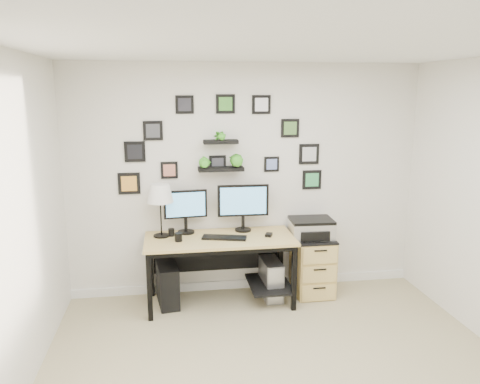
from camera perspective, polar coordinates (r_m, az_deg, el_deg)
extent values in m
plane|color=white|center=(3.28, 6.95, 17.56)|extent=(4.00, 4.00, 0.00)
plane|color=silver|center=(5.31, 0.78, 1.47)|extent=(4.00, 0.00, 4.00)
cube|color=white|center=(5.67, 0.76, -11.08)|extent=(4.00, 0.03, 0.10)
cube|color=tan|center=(5.05, -2.47, -5.73)|extent=(1.60, 0.70, 0.03)
cube|color=black|center=(5.06, -2.46, -6.16)|extent=(1.54, 0.64, 0.05)
cube|color=black|center=(5.45, -2.83, -7.43)|extent=(1.44, 0.02, 0.41)
cube|color=black|center=(5.33, 3.59, -11.13)|extent=(0.45, 0.63, 0.03)
cube|color=black|center=(4.88, -10.98, -11.32)|extent=(0.05, 0.05, 0.72)
cube|color=black|center=(5.44, -10.77, -8.81)|extent=(0.05, 0.05, 0.72)
cube|color=black|center=(5.04, 6.61, -10.40)|extent=(0.05, 0.05, 0.72)
cube|color=black|center=(5.58, 4.97, -8.08)|extent=(0.05, 0.05, 0.72)
cylinder|color=black|center=(5.23, -6.59, -4.87)|extent=(0.20, 0.20, 0.02)
cylinder|color=black|center=(5.21, -6.61, -4.00)|extent=(0.04, 0.04, 0.16)
cube|color=black|center=(5.14, -6.67, -1.48)|extent=(0.47, 0.08, 0.31)
cube|color=#59A5D8|center=(5.12, -6.64, -1.54)|extent=(0.42, 0.05, 0.27)
cylinder|color=black|center=(5.28, 0.37, -4.63)|extent=(0.19, 0.19, 0.02)
cylinder|color=black|center=(5.26, 0.37, -3.78)|extent=(0.04, 0.04, 0.16)
cube|color=black|center=(5.19, 0.39, -1.04)|extent=(0.57, 0.05, 0.36)
cube|color=#59A5D8|center=(5.17, 0.42, -1.09)|extent=(0.51, 0.02, 0.31)
cube|color=black|center=(5.00, -1.92, -5.57)|extent=(0.49, 0.26, 0.02)
cube|color=black|center=(5.09, 3.52, -5.23)|extent=(0.10, 0.12, 0.03)
cylinder|color=black|center=(5.15, -9.54, -5.27)|extent=(0.17, 0.17, 0.02)
cylinder|color=black|center=(5.08, -9.64, -2.42)|extent=(0.02, 0.02, 0.52)
cone|color=white|center=(5.03, -9.72, -0.14)|extent=(0.28, 0.28, 0.20)
cylinder|color=black|center=(4.95, -7.51, -5.48)|extent=(0.08, 0.08, 0.09)
cylinder|color=black|center=(5.13, -8.37, -4.88)|extent=(0.07, 0.07, 0.08)
cube|color=black|center=(5.25, -8.81, -11.08)|extent=(0.26, 0.48, 0.45)
cube|color=gray|center=(5.37, 3.80, -10.51)|extent=(0.21, 0.44, 0.44)
cube|color=silver|center=(5.18, 4.41, -11.42)|extent=(0.17, 0.02, 0.41)
cube|color=tan|center=(5.49, 8.80, -8.89)|extent=(0.42, 0.50, 0.65)
cube|color=black|center=(5.38, 8.92, -5.56)|extent=(0.43, 0.51, 0.02)
cube|color=tan|center=(5.35, 9.57, -12.03)|extent=(0.39, 0.02, 0.18)
cylinder|color=black|center=(5.31, 9.64, -11.49)|extent=(0.14, 0.02, 0.02)
cube|color=tan|center=(5.27, 9.66, -9.88)|extent=(0.39, 0.02, 0.18)
cylinder|color=black|center=(5.23, 9.73, -9.32)|extent=(0.14, 0.02, 0.02)
cube|color=tan|center=(5.19, 9.74, -7.66)|extent=(0.39, 0.02, 0.18)
cylinder|color=black|center=(5.16, 9.82, -7.07)|extent=(0.14, 0.02, 0.02)
cube|color=silver|center=(5.35, 8.67, -4.51)|extent=(0.49, 0.39, 0.18)
cube|color=black|center=(5.32, 8.70, -3.41)|extent=(0.49, 0.39, 0.03)
cube|color=black|center=(5.18, 9.20, -5.40)|extent=(0.32, 0.04, 0.11)
cube|color=black|center=(5.16, -2.34, 2.83)|extent=(0.50, 0.18, 0.04)
cube|color=black|center=(5.11, -2.36, 6.13)|extent=(0.38, 0.15, 0.04)
imported|color=green|center=(5.12, -4.26, 4.49)|extent=(0.15, 0.12, 0.27)
imported|color=green|center=(5.16, -0.48, 4.58)|extent=(0.15, 0.15, 0.27)
imported|color=green|center=(5.09, -2.38, 7.78)|extent=(0.13, 0.09, 0.25)
cube|color=black|center=(5.22, -2.75, 3.46)|extent=(0.19, 0.02, 0.19)
cube|color=#3A3940|center=(5.21, -2.73, 3.44)|extent=(0.13, 0.00, 0.13)
cube|color=black|center=(5.14, -6.77, 10.54)|extent=(0.20, 0.02, 0.20)
cube|color=#25252C|center=(5.13, -6.77, 10.53)|extent=(0.14, 0.00, 0.14)
cube|color=black|center=(5.33, 6.12, 7.75)|extent=(0.21, 0.02, 0.21)
cube|color=#4F7D38|center=(5.32, 6.15, 7.74)|extent=(0.14, 0.00, 0.14)
cube|color=black|center=(5.33, 3.87, 3.41)|extent=(0.17, 0.02, 0.17)
cube|color=#6D7FBE|center=(5.32, 3.90, 3.39)|extent=(0.12, 0.00, 0.12)
cube|color=black|center=(5.25, -13.36, 1.02)|extent=(0.24, 0.02, 0.24)
cube|color=gold|center=(5.24, -13.37, 0.99)|extent=(0.17, 0.00, 0.17)
cube|color=black|center=(5.24, 2.62, 10.60)|extent=(0.21, 0.02, 0.21)
cube|color=white|center=(5.23, 2.64, 10.60)|extent=(0.14, 0.00, 0.14)
cube|color=black|center=(5.20, -8.61, 2.65)|extent=(0.19, 0.02, 0.19)
cube|color=#BE6F57|center=(5.19, -8.61, 2.63)|extent=(0.13, 0.00, 0.13)
cube|color=black|center=(5.18, -1.78, 10.68)|extent=(0.21, 0.02, 0.21)
cube|color=#408A2E|center=(5.16, -1.77, 10.68)|extent=(0.15, 0.00, 0.15)
cube|color=black|center=(5.15, -10.57, 7.36)|extent=(0.21, 0.02, 0.21)
cube|color=#3B3D41|center=(5.14, -10.57, 7.35)|extent=(0.15, 0.00, 0.15)
cube|color=black|center=(5.42, 8.42, 4.60)|extent=(0.23, 0.02, 0.23)
cube|color=#B7B8BC|center=(5.41, 8.45, 4.58)|extent=(0.16, 0.00, 0.16)
cube|color=black|center=(5.19, -12.70, 4.81)|extent=(0.22, 0.02, 0.22)
cube|color=black|center=(5.18, -12.71, 4.80)|extent=(0.16, 0.00, 0.16)
cube|color=black|center=(5.48, 8.75, 1.49)|extent=(0.22, 0.02, 0.22)
cube|color=#3AA15B|center=(5.47, 8.79, 1.47)|extent=(0.16, 0.00, 0.16)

